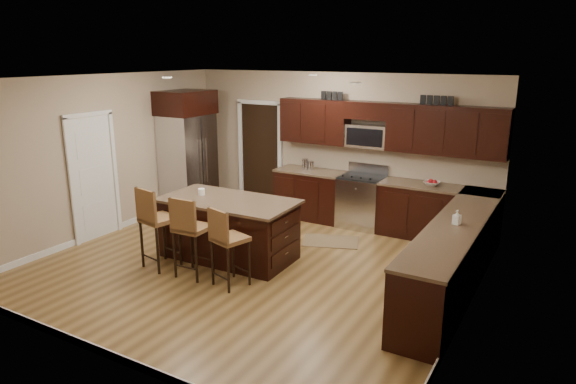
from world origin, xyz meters
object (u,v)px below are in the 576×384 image
Objects in this scene: island at (229,230)px; refrigerator at (188,151)px; stool_right at (226,238)px; stool_left at (155,219)px; range at (362,201)px; stool_mid at (189,228)px.

island is 0.88× the size of refrigerator.
island is 2.74m from refrigerator.
stool_right is at bearing -56.83° from island.
refrigerator reaches higher than stool_left.
stool_left is (-1.85, -3.22, 0.28)m from range.
stool_right is (-0.61, -3.21, 0.21)m from range.
range is at bearing 13.57° from refrigerator.
stool_right is (1.25, 0.01, -0.07)m from stool_left.
range is 0.47× the size of refrigerator.
island is (-1.19, -2.37, -0.04)m from range.
stool_right is at bearing -100.66° from range.
refrigerator is (-1.45, 2.43, 0.45)m from stool_left.
island is at bearing -36.74° from refrigerator.
stool_left is at bearing -129.45° from island.
island is at bearing 141.12° from stool_right.
stool_mid is at bearing -93.72° from island.
refrigerator is (-2.69, 2.42, 0.52)m from stool_right.
stool_right is at bearing -41.90° from refrigerator.
stool_right is 0.47× the size of refrigerator.
range is at bearing 61.80° from island.
stool_left is 1.10× the size of stool_right.
stool_mid reaches higher than island.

